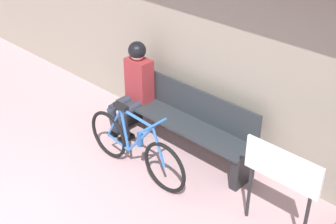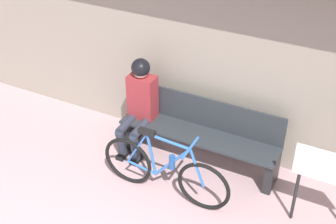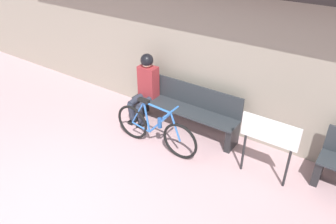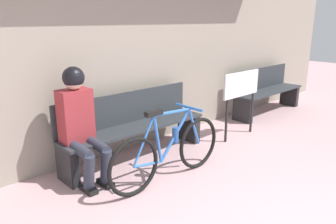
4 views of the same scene
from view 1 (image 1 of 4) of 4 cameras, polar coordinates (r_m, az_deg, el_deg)
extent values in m
cube|color=#9E9384|center=(5.83, 1.58, 11.93)|extent=(12.00, 0.12, 3.20)
cube|color=#2D3338|center=(5.77, 1.66, -1.25)|extent=(1.99, 0.42, 0.03)
cube|color=#2D3338|center=(5.78, 2.99, 1.30)|extent=(1.99, 0.03, 0.40)
cube|color=#232326|center=(6.46, -4.61, 0.17)|extent=(0.10, 0.36, 0.41)
cube|color=#232326|center=(5.42, 9.12, -6.86)|extent=(0.10, 0.36, 0.41)
torus|color=black|center=(5.78, -7.28, -2.75)|extent=(0.62, 0.04, 0.62)
torus|color=black|center=(5.20, -0.43, -6.78)|extent=(0.62, 0.04, 0.62)
cylinder|color=blue|center=(5.19, -3.87, -0.69)|extent=(0.52, 0.03, 0.06)
cylinder|color=blue|center=(5.31, -3.42, -3.35)|extent=(0.45, 0.03, 0.53)
cylinder|color=blue|center=(5.46, -5.29, -2.16)|extent=(0.13, 0.03, 0.54)
cylinder|color=blue|center=(5.68, -6.08, -3.69)|extent=(0.37, 0.03, 0.08)
cylinder|color=blue|center=(5.56, -6.55, -1.21)|extent=(0.29, 0.02, 0.49)
cylinder|color=blue|center=(5.11, -1.13, -4.38)|extent=(0.20, 0.03, 0.46)
cube|color=black|center=(5.34, -5.78, 0.68)|extent=(0.20, 0.07, 0.05)
cylinder|color=blue|center=(5.03, -1.86, -1.70)|extent=(0.03, 0.40, 0.03)
cylinder|color=#235199|center=(5.31, -3.42, -3.35)|extent=(0.07, 0.07, 0.17)
cylinder|color=#2D3342|center=(6.20, -5.63, 1.11)|extent=(0.11, 0.39, 0.13)
cylinder|color=#2D3342|center=(6.21, -6.65, -0.97)|extent=(0.11, 0.17, 0.38)
cube|color=black|center=(6.33, -6.34, -2.48)|extent=(0.10, 0.22, 0.06)
cylinder|color=#2D3342|center=(6.06, -4.37, 0.47)|extent=(0.11, 0.39, 0.13)
cylinder|color=#2D3342|center=(6.07, -5.43, -1.65)|extent=(0.11, 0.17, 0.38)
cube|color=black|center=(6.20, -5.13, -3.18)|extent=(0.10, 0.22, 0.06)
cube|color=maroon|center=(6.13, -3.52, 3.98)|extent=(0.34, 0.22, 0.57)
sphere|color=beige|center=(5.95, -3.78, 7.24)|extent=(0.20, 0.20, 0.20)
sphere|color=black|center=(5.94, -3.79, 7.51)|extent=(0.23, 0.23, 0.23)
cylinder|color=#232326|center=(4.94, 9.86, -9.62)|extent=(0.04, 0.04, 0.63)
cylinder|color=#232326|center=(4.72, 16.39, -12.86)|extent=(0.04, 0.04, 0.63)
cube|color=white|center=(4.51, 13.76, -6.51)|extent=(0.80, 0.03, 0.36)
camera|label=2|loc=(1.64, -76.06, 20.93)|focal=50.00mm
camera|label=3|loc=(0.89, -79.09, -5.05)|focal=35.00mm
camera|label=4|loc=(5.89, -38.89, 6.61)|focal=35.00mm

